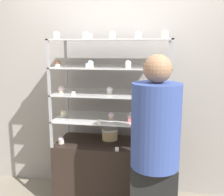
# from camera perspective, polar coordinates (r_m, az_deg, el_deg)

# --- Properties ---
(back_wall) EXTENTS (8.00, 0.05, 2.60)m
(back_wall) POSITION_cam_1_polar(r_m,az_deg,el_deg) (3.05, 1.31, 3.47)
(back_wall) COLOR gray
(back_wall) RESTS_ON ground_plane
(display_base) EXTENTS (1.17, 0.51, 0.71)m
(display_base) POSITION_cam_1_polar(r_m,az_deg,el_deg) (2.95, 0.00, -16.11)
(display_base) COLOR black
(display_base) RESTS_ON ground_plane
(display_riser_lower) EXTENTS (1.17, 0.51, 0.27)m
(display_riser_lower) POSITION_cam_1_polar(r_m,az_deg,el_deg) (2.73, 0.00, -4.73)
(display_riser_lower) COLOR #99999E
(display_riser_lower) RESTS_ON display_base
(display_riser_middle) EXTENTS (1.17, 0.51, 0.27)m
(display_riser_middle) POSITION_cam_1_polar(r_m,az_deg,el_deg) (2.67, 0.00, 0.78)
(display_riser_middle) COLOR #99999E
(display_riser_middle) RESTS_ON display_riser_lower
(display_riser_upper) EXTENTS (1.17, 0.51, 0.27)m
(display_riser_upper) POSITION_cam_1_polar(r_m,az_deg,el_deg) (2.64, 0.00, 6.49)
(display_riser_upper) COLOR #99999E
(display_riser_upper) RESTS_ON display_riser_middle
(display_riser_top) EXTENTS (1.17, 0.51, 0.27)m
(display_riser_top) POSITION_cam_1_polar(r_m,az_deg,el_deg) (2.63, 0.00, 12.28)
(display_riser_top) COLOR #99999E
(display_riser_top) RESTS_ON display_riser_upper
(layer_cake_centerpiece) EXTENTS (0.17, 0.17, 0.12)m
(layer_cake_centerpiece) POSITION_cam_1_polar(r_m,az_deg,el_deg) (2.88, -0.47, -7.85)
(layer_cake_centerpiece) COLOR #DBBC84
(layer_cake_centerpiece) RESTS_ON display_base
(sheet_cake_frosted) EXTENTS (0.25, 0.18, 0.06)m
(sheet_cake_frosted) POSITION_cam_1_polar(r_m,az_deg,el_deg) (2.65, 6.28, -4.23)
(sheet_cake_frosted) COLOR #C66660
(sheet_cake_frosted) RESTS_ON display_riser_lower
(cupcake_0) EXTENTS (0.06, 0.06, 0.08)m
(cupcake_0) POSITION_cam_1_polar(r_m,az_deg,el_deg) (2.82, -11.02, -8.97)
(cupcake_0) COLOR beige
(cupcake_0) RESTS_ON display_base
(cupcake_1) EXTENTS (0.06, 0.06, 0.08)m
(cupcake_1) POSITION_cam_1_polar(r_m,az_deg,el_deg) (2.63, 11.23, -10.42)
(cupcake_1) COLOR #CCB28C
(cupcake_1) RESTS_ON display_base
(price_tag_0) EXTENTS (0.04, 0.00, 0.04)m
(price_tag_0) POSITION_cam_1_polar(r_m,az_deg,el_deg) (2.57, 1.08, -11.12)
(price_tag_0) COLOR white
(price_tag_0) RESTS_ON display_base
(cupcake_2) EXTENTS (0.06, 0.06, 0.07)m
(cupcake_2) POSITION_cam_1_polar(r_m,az_deg,el_deg) (2.81, -10.54, -3.40)
(cupcake_2) COLOR white
(cupcake_2) RESTS_ON display_riser_lower
(cupcake_3) EXTENTS (0.06, 0.06, 0.07)m
(cupcake_3) POSITION_cam_1_polar(r_m,az_deg,el_deg) (2.67, -0.10, -3.96)
(cupcake_3) COLOR #CCB28C
(cupcake_3) RESTS_ON display_riser_lower
(cupcake_4) EXTENTS (0.06, 0.06, 0.07)m
(cupcake_4) POSITION_cam_1_polar(r_m,az_deg,el_deg) (2.61, 11.15, -4.49)
(cupcake_4) COLOR white
(cupcake_4) RESTS_ON display_riser_lower
(price_tag_1) EXTENTS (0.04, 0.00, 0.04)m
(price_tag_1) POSITION_cam_1_polar(r_m,az_deg,el_deg) (2.52, -2.90, -5.20)
(price_tag_1) COLOR white
(price_tag_1) RESTS_ON display_riser_lower
(cupcake_5) EXTENTS (0.06, 0.06, 0.07)m
(cupcake_5) POSITION_cam_1_polar(r_m,az_deg,el_deg) (2.72, -10.97, 1.81)
(cupcake_5) COLOR #CCB28C
(cupcake_5) RESTS_ON display_riser_middle
(cupcake_6) EXTENTS (0.06, 0.06, 0.07)m
(cupcake_6) POSITION_cam_1_polar(r_m,az_deg,el_deg) (2.60, -0.55, 1.63)
(cupcake_6) COLOR beige
(cupcake_6) RESTS_ON display_riser_middle
(cupcake_7) EXTENTS (0.06, 0.06, 0.07)m
(cupcake_7) POSITION_cam_1_polar(r_m,az_deg,el_deg) (2.58, 11.01, 1.33)
(cupcake_7) COLOR beige
(cupcake_7) RESTS_ON display_riser_middle
(price_tag_2) EXTENTS (0.04, 0.00, 0.04)m
(price_tag_2) POSITION_cam_1_polar(r_m,az_deg,el_deg) (2.52, -8.36, 0.94)
(price_tag_2) COLOR white
(price_tag_2) RESTS_ON display_riser_middle
(cupcake_8) EXTENTS (0.06, 0.06, 0.07)m
(cupcake_8) POSITION_cam_1_polar(r_m,az_deg,el_deg) (2.68, -11.75, 7.39)
(cupcake_8) COLOR beige
(cupcake_8) RESTS_ON display_riser_upper
(cupcake_9) EXTENTS (0.06, 0.06, 0.07)m
(cupcake_9) POSITION_cam_1_polar(r_m,az_deg,el_deg) (2.55, -4.69, 7.41)
(cupcake_9) COLOR white
(cupcake_9) RESTS_ON display_riser_upper
(cupcake_10) EXTENTS (0.06, 0.06, 0.07)m
(cupcake_10) POSITION_cam_1_polar(r_m,az_deg,el_deg) (2.47, 3.51, 7.32)
(cupcake_10) COLOR white
(cupcake_10) RESTS_ON display_riser_upper
(cupcake_11) EXTENTS (0.06, 0.06, 0.07)m
(cupcake_11) POSITION_cam_1_polar(r_m,az_deg,el_deg) (2.54, 11.53, 7.21)
(cupcake_11) COLOR #CCB28C
(cupcake_11) RESTS_ON display_riser_upper
(price_tag_3) EXTENTS (0.04, 0.00, 0.04)m
(price_tag_3) POSITION_cam_1_polar(r_m,az_deg,el_deg) (2.45, -5.35, 7.00)
(price_tag_3) COLOR white
(price_tag_3) RESTS_ON display_riser_upper
(cupcake_12) EXTENTS (0.07, 0.07, 0.08)m
(cupcake_12) POSITION_cam_1_polar(r_m,az_deg,el_deg) (2.67, -11.99, 13.13)
(cupcake_12) COLOR beige
(cupcake_12) RESTS_ON display_riser_top
(cupcake_13) EXTENTS (0.07, 0.07, 0.08)m
(cupcake_13) POSITION_cam_1_polar(r_m,az_deg,el_deg) (2.61, -5.84, 13.36)
(cupcake_13) COLOR beige
(cupcake_13) RESTS_ON display_riser_top
(cupcake_14) EXTENTS (0.07, 0.07, 0.08)m
(cupcake_14) POSITION_cam_1_polar(r_m,az_deg,el_deg) (2.57, 0.04, 13.46)
(cupcake_14) COLOR beige
(cupcake_14) RESTS_ON display_riser_top
(cupcake_15) EXTENTS (0.07, 0.07, 0.08)m
(cupcake_15) POSITION_cam_1_polar(r_m,az_deg,el_deg) (2.56, 5.71, 13.41)
(cupcake_15) COLOR white
(cupcake_15) RESTS_ON display_riser_top
(cupcake_16) EXTENTS (0.07, 0.07, 0.08)m
(cupcake_16) POSITION_cam_1_polar(r_m,az_deg,el_deg) (2.47, 11.44, 13.36)
(cupcake_16) COLOR beige
(cupcake_16) RESTS_ON display_riser_top
(price_tag_4) EXTENTS (0.04, 0.00, 0.04)m
(price_tag_4) POSITION_cam_1_polar(r_m,az_deg,el_deg) (2.44, -4.71, 13.26)
(price_tag_4) COLOR white
(price_tag_4) RESTS_ON display_riser_top
(customer_figure) EXTENTS (0.38, 0.38, 1.65)m
(customer_figure) POSITION_cam_1_polar(r_m,az_deg,el_deg) (2.14, 9.32, -11.54)
(customer_figure) COLOR black
(customer_figure) RESTS_ON ground_plane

